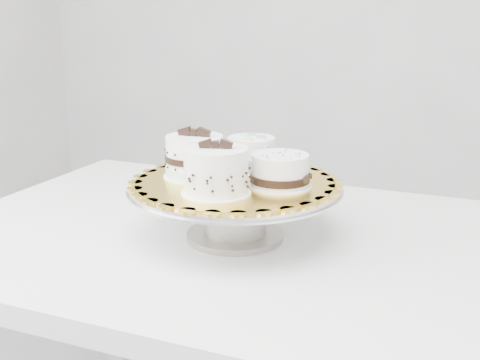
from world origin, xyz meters
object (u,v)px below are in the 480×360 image
at_px(cake_swirl, 216,172).
at_px(cake_ribbon, 281,171).
at_px(cake_stand, 235,201).
at_px(cake_board, 235,182).
at_px(cake_banded, 195,158).
at_px(table, 244,269).
at_px(cake_dots, 251,154).

xyz_separation_m(cake_swirl, cake_ribbon, (0.09, 0.09, -0.01)).
bearing_deg(cake_stand, cake_board, 0.00).
xyz_separation_m(cake_stand, cake_board, (0.00, 0.00, 0.04)).
height_order(cake_board, cake_banded, cake_banded).
xyz_separation_m(cake_board, cake_swirl, (0.00, -0.09, 0.04)).
relative_size(table, cake_ribbon, 10.31).
bearing_deg(cake_banded, cake_board, -3.59).
bearing_deg(cake_banded, table, 13.54).
height_order(cake_stand, cake_swirl, cake_swirl).
bearing_deg(cake_banded, cake_stand, -3.59).
distance_m(cake_board, cake_banded, 0.09).
distance_m(cake_stand, cake_dots, 0.11).
relative_size(cake_board, cake_swirl, 2.71).
height_order(cake_board, cake_ribbon, cake_ribbon).
distance_m(cake_board, cake_dots, 0.08).
xyz_separation_m(cake_banded, cake_ribbon, (0.17, 0.00, -0.01)).
height_order(table, cake_banded, cake_banded).
relative_size(table, cake_swirl, 9.05).
bearing_deg(cake_swirl, cake_ribbon, 28.18).
height_order(cake_stand, cake_board, cake_board).
relative_size(cake_banded, cake_ribbon, 1.00).
bearing_deg(table, cake_banded, -161.67).
height_order(cake_swirl, cake_dots, cake_swirl).
bearing_deg(cake_board, table, 75.02).
distance_m(cake_stand, cake_ribbon, 0.11).
bearing_deg(cake_board, cake_dots, 88.99).
bearing_deg(cake_ribbon, cake_dots, 136.26).
distance_m(cake_dots, cake_ribbon, 0.12).
bearing_deg(cake_stand, table, 75.02).
bearing_deg(cake_swirl, cake_banded, 119.16).
xyz_separation_m(cake_swirl, cake_banded, (-0.09, 0.08, -0.00)).
relative_size(cake_swirl, cake_dots, 1.19).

